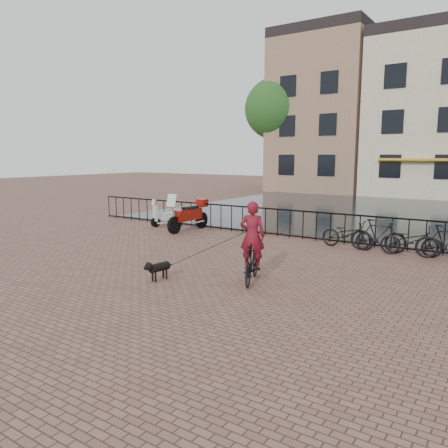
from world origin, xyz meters
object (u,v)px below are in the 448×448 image
Objects in this scene: motorcycle at (188,211)px; scooter at (166,212)px; cyclist at (252,247)px; dog at (159,270)px.

scooter is (-1.49, 0.40, -0.18)m from motorcycle.
dog is (-1.92, -1.06, -0.59)m from cyclist.
dog is 6.89m from motorcycle.
dog is 0.35× the size of motorcycle.
cyclist is at bearing -11.58° from scooter.
cyclist reaches higher than scooter.
motorcycle is (-5.63, 4.71, -0.07)m from cyclist.
dog is 8.09m from scooter.
scooter is (-7.12, 5.12, -0.25)m from cyclist.
dog is 0.59× the size of scooter.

